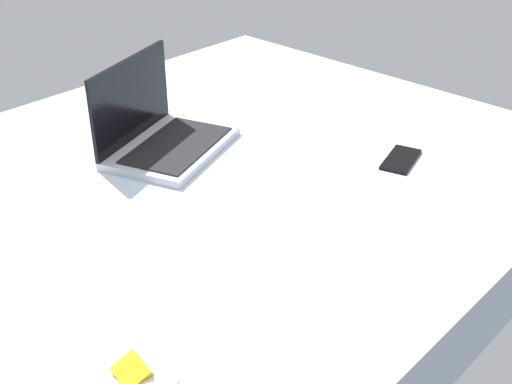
{
  "coord_description": "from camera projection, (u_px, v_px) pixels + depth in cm",
  "views": [
    {
      "loc": [
        -90.17,
        -103.76,
        94.35
      ],
      "look_at": [
        -2.19,
        -21.68,
        24.0
      ],
      "focal_mm": 46.45,
      "sensor_mm": 36.0,
      "label": 1
    }
  ],
  "objects": [
    {
      "name": "laptop",
      "position": [
        161.0,
        134.0,
        1.68
      ],
      "size": [
        38.74,
        32.6,
        23.0
      ],
      "rotation": [
        0.0,
        0.0,
        0.34
      ],
      "color": "#B7BABC",
      "rests_on": "bed_mattress"
    },
    {
      "name": "bed_mattress",
      "position": [
        197.0,
        211.0,
        1.61
      ],
      "size": [
        180.0,
        140.0,
        18.0
      ],
      "primitive_type": "cube",
      "color": "silver",
      "rests_on": "ground"
    },
    {
      "name": "cell_phone",
      "position": [
        401.0,
        159.0,
        1.64
      ],
      "size": [
        15.3,
        10.28,
        0.8
      ],
      "primitive_type": "cube",
      "rotation": [
        0.0,
        0.0,
        4.98
      ],
      "color": "black",
      "rests_on": "bed_mattress"
    }
  ]
}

